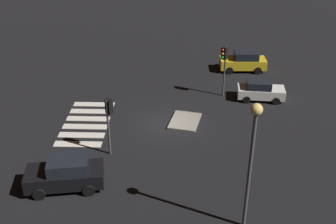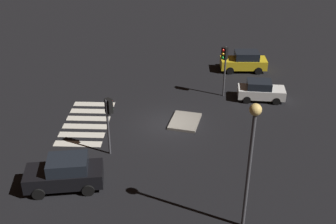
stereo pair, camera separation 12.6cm
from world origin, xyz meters
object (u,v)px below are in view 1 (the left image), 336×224
(traffic_island, at_px, (185,121))
(traffic_light_east, at_px, (109,113))
(car_yellow, at_px, (244,61))
(street_lamp, at_px, (252,146))
(car_white, at_px, (260,90))
(traffic_light_west, at_px, (224,60))
(car_black, at_px, (66,173))

(traffic_island, distance_m, traffic_light_east, 6.85)
(car_yellow, bearing_deg, street_lamp, 81.65)
(car_white, relative_size, traffic_light_east, 0.99)
(traffic_island, bearing_deg, traffic_light_west, 145.69)
(traffic_island, distance_m, car_white, 7.23)
(car_white, height_order, car_yellow, car_yellow)
(car_black, relative_size, traffic_light_west, 1.09)
(car_black, height_order, street_lamp, street_lamp)
(traffic_light_west, distance_m, street_lamp, 14.93)
(car_yellow, relative_size, traffic_light_west, 1.02)
(traffic_island, height_order, car_yellow, car_yellow)
(car_white, xyz_separation_m, traffic_light_east, (8.02, -10.73, 2.14))
(traffic_light_west, relative_size, traffic_light_east, 1.09)
(car_yellow, relative_size, traffic_light_east, 1.11)
(car_yellow, distance_m, street_lamp, 20.85)
(car_yellow, bearing_deg, traffic_light_east, 52.60)
(traffic_light_west, bearing_deg, traffic_island, 7.67)
(car_yellow, height_order, traffic_light_east, traffic_light_east)
(traffic_island, bearing_deg, car_yellow, 151.42)
(car_yellow, height_order, traffic_light_west, traffic_light_west)
(car_white, distance_m, street_lamp, 15.22)
(traffic_island, distance_m, car_black, 10.23)
(traffic_island, bearing_deg, traffic_light_east, -49.16)
(car_yellow, relative_size, street_lamp, 0.61)
(car_yellow, bearing_deg, traffic_island, 59.89)
(car_black, distance_m, traffic_light_east, 4.56)
(car_white, distance_m, car_yellow, 6.01)
(car_white, bearing_deg, traffic_island, -143.09)
(car_yellow, distance_m, traffic_light_west, 6.41)
(car_white, relative_size, street_lamp, 0.55)
(car_black, xyz_separation_m, traffic_light_west, (-12.05, 9.78, 2.25))
(car_black, bearing_deg, traffic_light_west, -138.06)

